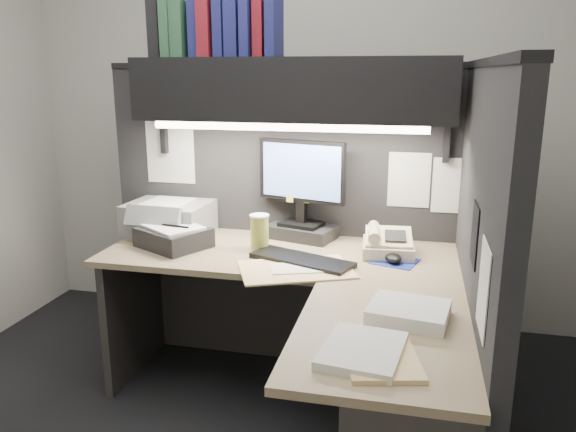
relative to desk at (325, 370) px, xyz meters
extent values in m
cube|color=#BAB8B1|center=(-0.43, 1.50, 0.91)|extent=(3.50, 0.04, 2.70)
cube|color=black|center=(-0.40, 0.93, 0.36)|extent=(1.90, 0.06, 1.60)
cube|color=black|center=(0.55, 0.18, 0.36)|extent=(0.06, 1.50, 1.60)
cube|color=#9B8363|center=(-0.33, 0.56, 0.27)|extent=(1.70, 0.68, 0.03)
cube|color=#9B8363|center=(0.22, -0.20, 0.27)|extent=(0.60, 0.85, 0.03)
cube|color=#2E2B29|center=(-0.33, 0.86, -0.09)|extent=(1.61, 0.02, 0.70)
cube|color=#2E2B29|center=(-1.13, 0.56, -0.09)|extent=(0.04, 0.61, 0.70)
cube|color=black|center=(-0.30, 0.75, 1.06)|extent=(1.55, 0.34, 0.30)
cylinder|color=white|center=(-0.30, 0.61, 0.89)|extent=(1.32, 0.04, 0.04)
cube|color=black|center=(-0.27, 0.82, 0.32)|extent=(0.39, 0.30, 0.07)
cube|color=black|center=(-0.27, 0.82, 0.43)|extent=(0.06, 0.05, 0.11)
cube|color=black|center=(-0.27, 0.82, 0.65)|extent=(0.47, 0.16, 0.32)
cube|color=#7090F5|center=(-0.27, 0.80, 0.65)|extent=(0.43, 0.12, 0.28)
cube|color=black|center=(-0.18, 0.43, 0.30)|extent=(0.52, 0.33, 0.02)
cube|color=navy|center=(0.23, 0.54, 0.29)|extent=(0.24, 0.23, 0.00)
ellipsoid|color=black|center=(0.22, 0.52, 0.31)|extent=(0.11, 0.13, 0.04)
cube|color=beige|center=(0.20, 0.64, 0.34)|extent=(0.26, 0.27, 0.10)
cylinder|color=#BEB84C|center=(-0.43, 0.58, 0.37)|extent=(0.11, 0.11, 0.17)
cube|color=gray|center=(-0.98, 0.76, 0.37)|extent=(0.45, 0.39, 0.17)
cube|color=black|center=(-0.86, 0.53, 0.34)|extent=(0.41, 0.39, 0.10)
cube|color=#E3C280|center=(-0.19, 0.32, 0.29)|extent=(0.58, 0.49, 0.01)
cube|color=white|center=(0.31, -0.08, 0.31)|extent=(0.30, 0.27, 0.05)
cube|color=white|center=(0.17, -0.38, 0.30)|extent=(0.27, 0.32, 0.03)
cube|color=#E3C280|center=(0.23, -0.41, 0.29)|extent=(0.27, 0.32, 0.02)
cube|color=black|center=(-0.98, 0.76, 1.36)|extent=(0.06, 0.22, 0.30)
cube|color=#2B573B|center=(-0.91, 0.74, 1.35)|extent=(0.05, 0.22, 0.28)
cube|color=#2B573B|center=(-0.85, 0.75, 1.34)|extent=(0.07, 0.22, 0.26)
cube|color=navy|center=(-0.77, 0.77, 1.35)|extent=(0.05, 0.22, 0.29)
cube|color=maroon|center=(-0.71, 0.74, 1.35)|extent=(0.06, 0.22, 0.29)
cube|color=navy|center=(-0.64, 0.76, 1.35)|extent=(0.05, 0.22, 0.29)
cube|color=navy|center=(-0.58, 0.76, 1.34)|extent=(0.07, 0.22, 0.27)
cube|color=navy|center=(-0.51, 0.74, 1.36)|extent=(0.05, 0.22, 0.30)
cube|color=maroon|center=(-0.45, 0.77, 1.34)|extent=(0.05, 0.22, 0.27)
cube|color=navy|center=(-0.39, 0.76, 1.36)|extent=(0.05, 0.22, 0.30)
cube|color=white|center=(0.27, 0.90, 0.61)|extent=(0.21, 0.00, 0.28)
cube|color=white|center=(0.49, 0.90, 0.59)|extent=(0.21, 0.00, 0.28)
cube|color=white|center=(-1.03, 0.90, 0.71)|extent=(0.28, 0.00, 0.34)
cube|color=black|center=(0.52, 0.05, 0.58)|extent=(0.00, 0.18, 0.22)
cube|color=white|center=(0.52, -0.30, 0.51)|extent=(0.00, 0.21, 0.28)
camera|label=1|loc=(0.30, -1.97, 1.14)|focal=35.00mm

